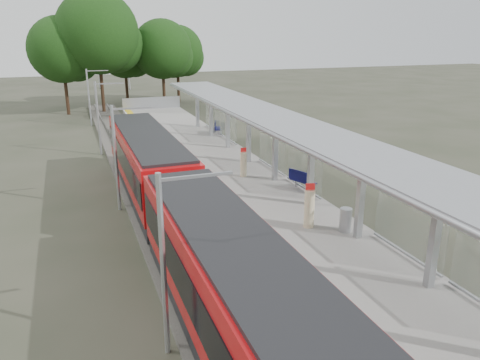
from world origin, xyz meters
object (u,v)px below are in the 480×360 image
object	(u,v)px
bench_mid	(302,180)
train	(177,204)
info_pillar_far	(243,164)
bench_far	(216,127)
litter_bin	(345,220)
info_pillar_near	(309,208)

from	to	relation	value
bench_mid	train	bearing A→B (deg)	178.03
info_pillar_far	bench_far	bearing A→B (deg)	82.96
bench_far	info_pillar_far	distance (m)	11.58
litter_bin	bench_mid	bearing A→B (deg)	81.79
bench_mid	litter_bin	xyz separation A→B (m)	(-0.77, -5.33, -0.04)
bench_mid	info_pillar_near	size ratio (longest dim) A/B	0.81
train	info_pillar_far	distance (m)	7.79
bench_far	info_pillar_far	world-z (taller)	info_pillar_far
bench_mid	info_pillar_far	size ratio (longest dim) A/B	0.93
info_pillar_far	litter_bin	distance (m)	8.63
train	bench_mid	bearing A→B (deg)	20.48
info_pillar_near	litter_bin	size ratio (longest dim) A/B	1.92
train	info_pillar_near	xyz separation A→B (m)	(5.17, -1.74, -0.22)
info_pillar_far	litter_bin	size ratio (longest dim) A/B	1.66
train	bench_far	xyz separation A→B (m)	(7.11, 17.28, -0.54)
train	bench_mid	size ratio (longest dim) A/B	17.92
info_pillar_far	litter_bin	world-z (taller)	info_pillar_far
bench_far	litter_bin	size ratio (longest dim) A/B	1.49
bench_far	info_pillar_near	xyz separation A→B (m)	(-1.95, -19.02, 0.32)
info_pillar_near	litter_bin	world-z (taller)	info_pillar_near
bench_far	info_pillar_near	distance (m)	19.12
train	bench_mid	world-z (taller)	train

